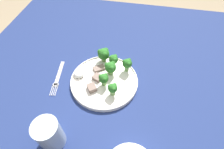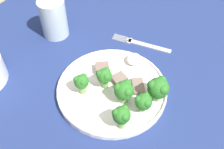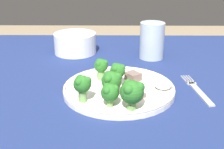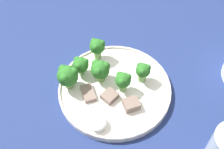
{
  "view_description": "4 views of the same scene",
  "coord_description": "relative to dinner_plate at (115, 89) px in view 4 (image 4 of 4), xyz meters",
  "views": [
    {
      "loc": [
        -0.1,
        0.47,
        1.34
      ],
      "look_at": [
        -0.02,
        0.04,
        0.81
      ],
      "focal_mm": 28.0,
      "sensor_mm": 36.0,
      "label": 1
    },
    {
      "loc": [
        -0.34,
        -0.15,
        1.28
      ],
      "look_at": [
        0.02,
        0.06,
        0.81
      ],
      "focal_mm": 42.0,
      "sensor_mm": 36.0,
      "label": 2
    },
    {
      "loc": [
        0.0,
        -0.64,
        1.1
      ],
      "look_at": [
        -0.0,
        0.05,
        0.81
      ],
      "focal_mm": 50.0,
      "sensor_mm": 36.0,
      "label": 3
    },
    {
      "loc": [
        0.42,
        0.18,
        1.4
      ],
      "look_at": [
        -0.01,
        0.04,
        0.81
      ],
      "focal_mm": 50.0,
      "sensor_mm": 36.0,
      "label": 4
    }
  ],
  "objects": [
    {
      "name": "meat_slice_rear_slice",
      "position": [
        0.04,
        0.05,
        0.01
      ],
      "size": [
        0.05,
        0.05,
        0.02
      ],
      "color": "#756056",
      "rests_on": "dinner_plate"
    },
    {
      "name": "broccoli_floret_center_back",
      "position": [
        0.03,
        -0.11,
        0.04
      ],
      "size": [
        0.05,
        0.05,
        0.07
      ],
      "color": "#709E56",
      "rests_on": "dinner_plate"
    },
    {
      "name": "broccoli_floret_front_left",
      "position": [
        -0.02,
        -0.04,
        0.04
      ],
      "size": [
        0.05,
        0.05,
        0.06
      ],
      "color": "#709E56",
      "rests_on": "dinner_plate"
    },
    {
      "name": "sauce_dollop",
      "position": [
        0.11,
        -0.0,
        0.01
      ],
      "size": [
        0.04,
        0.04,
        0.02
      ],
      "color": "white",
      "rests_on": "dinner_plate"
    },
    {
      "name": "meat_slice_middle_slice",
      "position": [
        0.03,
        -0.05,
        0.01
      ],
      "size": [
        0.05,
        0.05,
        0.01
      ],
      "color": "#756056",
      "rests_on": "dinner_plate"
    },
    {
      "name": "broccoli_floret_mid_cluster",
      "position": [
        -0.02,
        -0.09,
        0.04
      ],
      "size": [
        0.04,
        0.04,
        0.05
      ],
      "color": "#709E56",
      "rests_on": "dinner_plate"
    },
    {
      "name": "table",
      "position": [
        -0.01,
        -0.05,
        -0.1
      ],
      "size": [
        1.23,
        1.18,
        0.77
      ],
      "color": "navy",
      "rests_on": "ground_plane"
    },
    {
      "name": "meat_slice_front_slice",
      "position": [
        0.03,
        -0.0,
        0.01
      ],
      "size": [
        0.04,
        0.04,
        0.02
      ],
      "color": "#756056",
      "rests_on": "dinner_plate"
    },
    {
      "name": "broccoli_floret_near_rim_left",
      "position": [
        -0.0,
        0.02,
        0.04
      ],
      "size": [
        0.04,
        0.04,
        0.06
      ],
      "color": "#709E56",
      "rests_on": "dinner_plate"
    },
    {
      "name": "dinner_plate",
      "position": [
        0.0,
        0.0,
        0.0
      ],
      "size": [
        0.27,
        0.27,
        0.02
      ],
      "color": "white",
      "rests_on": "table"
    },
    {
      "name": "broccoli_floret_back_left",
      "position": [
        -0.08,
        -0.07,
        0.04
      ],
      "size": [
        0.04,
        0.04,
        0.06
      ],
      "color": "#709E56",
      "rests_on": "dinner_plate"
    },
    {
      "name": "broccoli_floret_center_left",
      "position": [
        -0.05,
        0.06,
        0.04
      ],
      "size": [
        0.04,
        0.04,
        0.05
      ],
      "color": "#709E56",
      "rests_on": "dinner_plate"
    }
  ]
}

